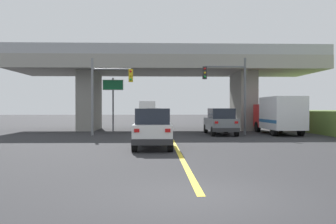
{
  "coord_description": "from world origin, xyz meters",
  "views": [
    {
      "loc": [
        -1.05,
        -8.41,
        2.03
      ],
      "look_at": [
        -0.09,
        20.48,
        1.74
      ],
      "focal_mm": 39.41,
      "sensor_mm": 36.0,
      "label": 1
    }
  ],
  "objects_px": {
    "box_truck": "(279,115)",
    "traffic_signal_nearside": "(231,86)",
    "suv_crossing": "(220,121)",
    "traffic_signal_farside": "(106,87)",
    "semi_truck_distant": "(148,111)",
    "suv_lead": "(153,128)",
    "highway_sign": "(113,91)",
    "sedan_oncoming": "(154,117)"
  },
  "relations": [
    {
      "from": "suv_lead",
      "to": "traffic_signal_farside",
      "type": "height_order",
      "value": "traffic_signal_farside"
    },
    {
      "from": "traffic_signal_nearside",
      "to": "highway_sign",
      "type": "relative_size",
      "value": 1.24
    },
    {
      "from": "sedan_oncoming",
      "to": "traffic_signal_nearside",
      "type": "height_order",
      "value": "traffic_signal_nearside"
    },
    {
      "from": "semi_truck_distant",
      "to": "suv_lead",
      "type": "bearing_deg",
      "value": -88.33
    },
    {
      "from": "traffic_signal_nearside",
      "to": "traffic_signal_farside",
      "type": "height_order",
      "value": "traffic_signal_nearside"
    },
    {
      "from": "box_truck",
      "to": "sedan_oncoming",
      "type": "distance_m",
      "value": 19.18
    },
    {
      "from": "box_truck",
      "to": "traffic_signal_nearside",
      "type": "relative_size",
      "value": 1.09
    },
    {
      "from": "box_truck",
      "to": "suv_lead",
      "type": "bearing_deg",
      "value": -135.03
    },
    {
      "from": "traffic_signal_nearside",
      "to": "highway_sign",
      "type": "height_order",
      "value": "traffic_signal_nearside"
    },
    {
      "from": "box_truck",
      "to": "traffic_signal_nearside",
      "type": "bearing_deg",
      "value": -173.63
    },
    {
      "from": "box_truck",
      "to": "traffic_signal_farside",
      "type": "xyz_separation_m",
      "value": [
        -13.34,
        -0.8,
        2.07
      ]
    },
    {
      "from": "suv_crossing",
      "to": "semi_truck_distant",
      "type": "height_order",
      "value": "semi_truck_distant"
    },
    {
      "from": "box_truck",
      "to": "highway_sign",
      "type": "distance_m",
      "value": 14.37
    },
    {
      "from": "suv_lead",
      "to": "traffic_signal_nearside",
      "type": "xyz_separation_m",
      "value": [
        5.91,
        9.33,
        2.75
      ]
    },
    {
      "from": "highway_sign",
      "to": "sedan_oncoming",
      "type": "bearing_deg",
      "value": 73.08
    },
    {
      "from": "traffic_signal_farside",
      "to": "suv_crossing",
      "type": "bearing_deg",
      "value": 2.79
    },
    {
      "from": "sedan_oncoming",
      "to": "semi_truck_distant",
      "type": "bearing_deg",
      "value": 95.35
    },
    {
      "from": "sedan_oncoming",
      "to": "suv_lead",
      "type": "bearing_deg",
      "value": -89.81
    },
    {
      "from": "suv_crossing",
      "to": "traffic_signal_nearside",
      "type": "height_order",
      "value": "traffic_signal_nearside"
    },
    {
      "from": "semi_truck_distant",
      "to": "traffic_signal_farside",
      "type": "bearing_deg",
      "value": -95.14
    },
    {
      "from": "suv_crossing",
      "to": "semi_truck_distant",
      "type": "distance_m",
      "value": 28.03
    },
    {
      "from": "box_truck",
      "to": "traffic_signal_nearside",
      "type": "height_order",
      "value": "traffic_signal_nearside"
    },
    {
      "from": "suv_lead",
      "to": "box_truck",
      "type": "height_order",
      "value": "box_truck"
    },
    {
      "from": "suv_lead",
      "to": "sedan_oncoming",
      "type": "distance_m",
      "value": 26.21
    },
    {
      "from": "box_truck",
      "to": "sedan_oncoming",
      "type": "xyz_separation_m",
      "value": [
        -9.85,
        16.45,
        -0.53
      ]
    },
    {
      "from": "suv_lead",
      "to": "suv_crossing",
      "type": "distance_m",
      "value": 10.69
    },
    {
      "from": "traffic_signal_nearside",
      "to": "semi_truck_distant",
      "type": "height_order",
      "value": "traffic_signal_nearside"
    },
    {
      "from": "traffic_signal_farside",
      "to": "suv_lead",
      "type": "bearing_deg",
      "value": -68.29
    },
    {
      "from": "suv_crossing",
      "to": "box_truck",
      "type": "height_order",
      "value": "box_truck"
    },
    {
      "from": "suv_lead",
      "to": "box_truck",
      "type": "distance_m",
      "value": 13.82
    },
    {
      "from": "traffic_signal_nearside",
      "to": "traffic_signal_farside",
      "type": "xyz_separation_m",
      "value": [
        -9.47,
        -0.37,
        -0.15
      ]
    },
    {
      "from": "semi_truck_distant",
      "to": "highway_sign",
      "type": "bearing_deg",
      "value": -96.66
    },
    {
      "from": "traffic_signal_nearside",
      "to": "semi_truck_distant",
      "type": "xyz_separation_m",
      "value": [
        -6.97,
        27.39,
        -2.16
      ]
    },
    {
      "from": "highway_sign",
      "to": "semi_truck_distant",
      "type": "xyz_separation_m",
      "value": [
        2.6,
        22.29,
        -1.95
      ]
    },
    {
      "from": "suv_crossing",
      "to": "traffic_signal_farside",
      "type": "xyz_separation_m",
      "value": [
        -8.68,
        -0.42,
        2.59
      ]
    },
    {
      "from": "sedan_oncoming",
      "to": "semi_truck_distant",
      "type": "relative_size",
      "value": 0.67
    },
    {
      "from": "traffic_signal_nearside",
      "to": "traffic_signal_farside",
      "type": "bearing_deg",
      "value": -177.77
    },
    {
      "from": "suv_crossing",
      "to": "traffic_signal_nearside",
      "type": "xyz_separation_m",
      "value": [
        0.79,
        -0.06,
        2.74
      ]
    },
    {
      "from": "suv_crossing",
      "to": "traffic_signal_farside",
      "type": "height_order",
      "value": "traffic_signal_farside"
    },
    {
      "from": "sedan_oncoming",
      "to": "box_truck",
      "type": "bearing_deg",
      "value": -59.08
    },
    {
      "from": "traffic_signal_farside",
      "to": "highway_sign",
      "type": "relative_size",
      "value": 1.21
    },
    {
      "from": "suv_crossing",
      "to": "sedan_oncoming",
      "type": "height_order",
      "value": "same"
    }
  ]
}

